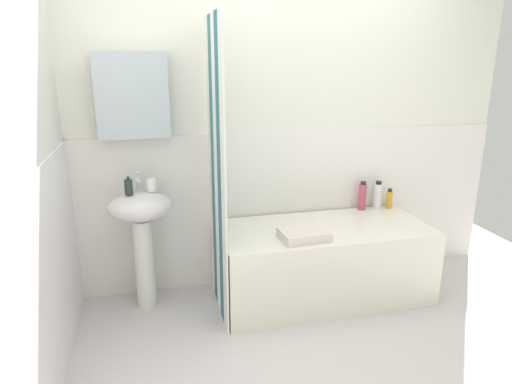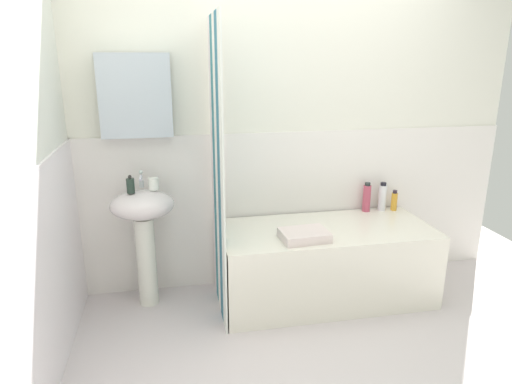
{
  "view_description": "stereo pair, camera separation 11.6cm",
  "coord_description": "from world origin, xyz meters",
  "px_view_note": "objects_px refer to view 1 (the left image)",
  "views": [
    {
      "loc": [
        -0.99,
        -2.01,
        1.74
      ],
      "look_at": [
        -0.33,
        0.73,
        0.9
      ],
      "focal_mm": 31.76,
      "sensor_mm": 36.0,
      "label": 1
    },
    {
      "loc": [
        -0.87,
        -2.04,
        1.74
      ],
      "look_at": [
        -0.33,
        0.73,
        0.9
      ],
      "focal_mm": 31.76,
      "sensor_mm": 36.0,
      "label": 2
    }
  ],
  "objects_px": {
    "bathtub": "(323,261)",
    "towel_folded": "(304,234)",
    "toothbrush_cup": "(151,185)",
    "conditioner_bottle": "(362,196)",
    "sink": "(142,224)",
    "lotion_bottle": "(378,196)",
    "shampoo_bottle": "(389,199)",
    "soap_dispenser": "(129,187)"
  },
  "relations": [
    {
      "from": "bathtub",
      "to": "towel_folded",
      "type": "distance_m",
      "value": 0.42
    },
    {
      "from": "toothbrush_cup",
      "to": "bathtub",
      "type": "relative_size",
      "value": 0.05
    },
    {
      "from": "toothbrush_cup",
      "to": "conditioner_bottle",
      "type": "relative_size",
      "value": 0.35
    },
    {
      "from": "sink",
      "to": "toothbrush_cup",
      "type": "relative_size",
      "value": 10.43
    },
    {
      "from": "lotion_bottle",
      "to": "towel_folded",
      "type": "bearing_deg",
      "value": -149.16
    },
    {
      "from": "conditioner_bottle",
      "to": "towel_folded",
      "type": "distance_m",
      "value": 0.81
    },
    {
      "from": "shampoo_bottle",
      "to": "conditioner_bottle",
      "type": "distance_m",
      "value": 0.23
    },
    {
      "from": "toothbrush_cup",
      "to": "conditioner_bottle",
      "type": "bearing_deg",
      "value": 4.02
    },
    {
      "from": "toothbrush_cup",
      "to": "conditioner_bottle",
      "type": "xyz_separation_m",
      "value": [
        1.65,
        0.12,
        -0.24
      ]
    },
    {
      "from": "bathtub",
      "to": "shampoo_bottle",
      "type": "relative_size",
      "value": 9.23
    },
    {
      "from": "shampoo_bottle",
      "to": "conditioner_bottle",
      "type": "bearing_deg",
      "value": 174.43
    },
    {
      "from": "toothbrush_cup",
      "to": "towel_folded",
      "type": "height_order",
      "value": "toothbrush_cup"
    },
    {
      "from": "bathtub",
      "to": "conditioner_bottle",
      "type": "relative_size",
      "value": 6.48
    },
    {
      "from": "shampoo_bottle",
      "to": "lotion_bottle",
      "type": "relative_size",
      "value": 0.72
    },
    {
      "from": "shampoo_bottle",
      "to": "lotion_bottle",
      "type": "xyz_separation_m",
      "value": [
        -0.1,
        0.02,
        0.03
      ]
    },
    {
      "from": "lotion_bottle",
      "to": "conditioner_bottle",
      "type": "xyz_separation_m",
      "value": [
        -0.13,
        0.0,
        0.0
      ]
    },
    {
      "from": "conditioner_bottle",
      "to": "shampoo_bottle",
      "type": "bearing_deg",
      "value": -5.57
    },
    {
      "from": "bathtub",
      "to": "conditioner_bottle",
      "type": "height_order",
      "value": "conditioner_bottle"
    },
    {
      "from": "sink",
      "to": "toothbrush_cup",
      "type": "distance_m",
      "value": 0.28
    },
    {
      "from": "soap_dispenser",
      "to": "lotion_bottle",
      "type": "height_order",
      "value": "soap_dispenser"
    },
    {
      "from": "lotion_bottle",
      "to": "conditioner_bottle",
      "type": "bearing_deg",
      "value": 178.55
    },
    {
      "from": "soap_dispenser",
      "to": "towel_folded",
      "type": "bearing_deg",
      "value": -14.94
    },
    {
      "from": "sink",
      "to": "towel_folded",
      "type": "distance_m",
      "value": 1.13
    },
    {
      "from": "towel_folded",
      "to": "shampoo_bottle",
      "type": "bearing_deg",
      "value": 27.08
    },
    {
      "from": "soap_dispenser",
      "to": "conditioner_bottle",
      "type": "xyz_separation_m",
      "value": [
        1.8,
        0.17,
        -0.25
      ]
    },
    {
      "from": "towel_folded",
      "to": "conditioner_bottle",
      "type": "bearing_deg",
      "value": 35.89
    },
    {
      "from": "toothbrush_cup",
      "to": "lotion_bottle",
      "type": "bearing_deg",
      "value": 3.61
    },
    {
      "from": "toothbrush_cup",
      "to": "bathtub",
      "type": "xyz_separation_m",
      "value": [
        1.21,
        -0.18,
        -0.62
      ]
    },
    {
      "from": "toothbrush_cup",
      "to": "bathtub",
      "type": "distance_m",
      "value": 1.37
    },
    {
      "from": "bathtub",
      "to": "towel_folded",
      "type": "xyz_separation_m",
      "value": [
        -0.22,
        -0.18,
        0.31
      ]
    },
    {
      "from": "sink",
      "to": "soap_dispenser",
      "type": "height_order",
      "value": "soap_dispenser"
    },
    {
      "from": "sink",
      "to": "lotion_bottle",
      "type": "xyz_separation_m",
      "value": [
        1.86,
        0.14,
        0.03
      ]
    },
    {
      "from": "toothbrush_cup",
      "to": "shampoo_bottle",
      "type": "xyz_separation_m",
      "value": [
        1.88,
        0.09,
        -0.27
      ]
    },
    {
      "from": "sink",
      "to": "towel_folded",
      "type": "height_order",
      "value": "sink"
    },
    {
      "from": "bathtub",
      "to": "towel_folded",
      "type": "relative_size",
      "value": 4.85
    },
    {
      "from": "sink",
      "to": "conditioner_bottle",
      "type": "height_order",
      "value": "sink"
    },
    {
      "from": "toothbrush_cup",
      "to": "shampoo_bottle",
      "type": "bearing_deg",
      "value": 2.85
    },
    {
      "from": "shampoo_bottle",
      "to": "lotion_bottle",
      "type": "bearing_deg",
      "value": 168.78
    },
    {
      "from": "conditioner_bottle",
      "to": "towel_folded",
      "type": "xyz_separation_m",
      "value": [
        -0.66,
        -0.48,
        -0.08
      ]
    },
    {
      "from": "sink",
      "to": "lotion_bottle",
      "type": "height_order",
      "value": "sink"
    },
    {
      "from": "conditioner_bottle",
      "to": "towel_folded",
      "type": "relative_size",
      "value": 0.75
    },
    {
      "from": "lotion_bottle",
      "to": "towel_folded",
      "type": "distance_m",
      "value": 0.92
    }
  ]
}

